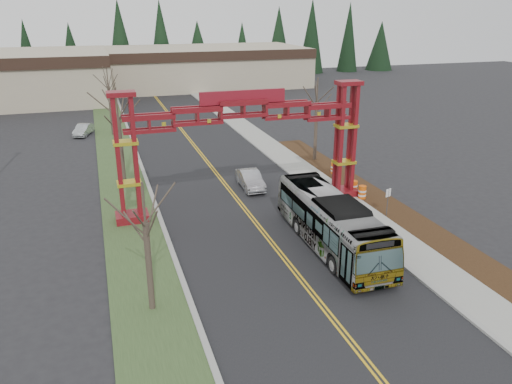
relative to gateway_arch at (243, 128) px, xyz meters
name	(u,v)px	position (x,y,z in m)	size (l,w,h in m)	color
ground	(368,364)	(0.00, -18.00, -5.98)	(200.00, 200.00, 0.00)	black
road	(221,179)	(0.00, 7.00, -5.97)	(12.00, 110.00, 0.02)	black
lane_line_left	(219,179)	(-0.12, 7.00, -5.96)	(0.12, 100.00, 0.01)	gold
lane_line_right	(222,178)	(0.12, 7.00, -5.96)	(0.12, 100.00, 0.01)	gold
curb_right	(287,171)	(6.15, 7.00, -5.91)	(0.30, 110.00, 0.15)	#979692
sidewalk_right	(302,170)	(7.60, 7.00, -5.91)	(2.60, 110.00, 0.14)	gray
landscape_strip	(429,233)	(10.20, -8.00, -5.92)	(2.60, 50.00, 0.12)	black
grass_median	(125,188)	(-8.00, 7.00, -5.94)	(4.00, 110.00, 0.08)	#314723
curb_left	(148,185)	(-6.15, 7.00, -5.91)	(0.30, 110.00, 0.15)	#979692
gateway_arch	(243,128)	(0.00, 0.00, 0.00)	(18.20, 1.60, 8.90)	#600C0E
retail_building_east	(201,66)	(10.00, 61.95, -2.47)	(38.00, 20.30, 7.00)	tan
conifer_treeline	(140,47)	(0.25, 74.00, 0.50)	(116.10, 5.60, 13.00)	black
transit_bus	(331,222)	(3.25, -7.71, -4.35)	(2.75, 11.75, 3.27)	#A4A6AC
silver_sedan	(250,180)	(1.75, 4.00, -5.26)	(1.52, 4.36, 1.44)	#A5A8AD
parked_car_far_a	(83,130)	(-11.24, 27.09, -5.33)	(1.37, 3.93, 1.30)	#A0A5A8
bare_tree_median_near	(145,223)	(-8.00, -11.23, -1.41)	(3.00, 3.00, 6.57)	#382D26
bare_tree_median_mid	(118,117)	(-8.00, 7.69, -0.26)	(3.50, 3.50, 8.06)	#382D26
bare_tree_median_far	(108,87)	(-8.00, 26.20, -0.43)	(3.05, 3.05, 7.61)	#382D26
bare_tree_right_far	(317,101)	(10.00, 9.64, -0.25)	(3.17, 3.17, 7.86)	#382D26
street_sign	(388,197)	(9.05, -4.71, -4.47)	(0.46, 0.20, 2.10)	#3F3F44
barrel_south	(362,193)	(9.10, -1.16, -5.43)	(0.60, 0.60, 1.11)	#E95A0C
barrel_mid	(354,188)	(9.06, 0.12, -5.43)	(0.60, 0.60, 1.11)	#E95A0C
barrel_north	(334,169)	(9.83, 5.12, -5.45)	(0.58, 0.58, 1.07)	#E95A0C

